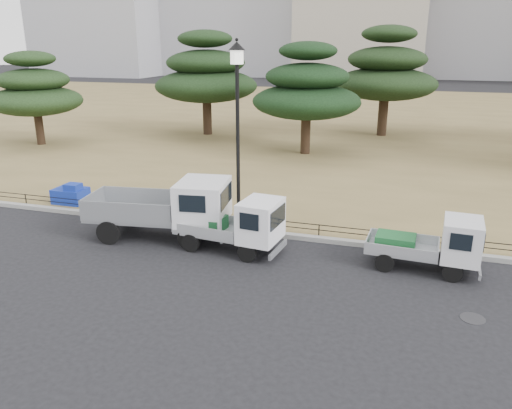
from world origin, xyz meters
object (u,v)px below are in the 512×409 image
(truck_kei_front, at_px, (237,225))
(tarp_pile, at_px, (71,195))
(truck_large, at_px, (167,206))
(truck_kei_rear, at_px, (432,244))
(street_lamp, at_px, (237,106))

(truck_kei_front, relative_size, tarp_pile, 2.74)
(truck_large, distance_m, truck_kei_rear, 8.52)
(truck_kei_rear, xyz_separation_m, tarp_pile, (-13.84, 2.01, -0.33))
(truck_large, xyz_separation_m, street_lamp, (2.05, 1.48, 3.24))
(truck_large, height_order, street_lamp, street_lamp)
(truck_kei_front, distance_m, tarp_pile, 8.30)
(truck_large, xyz_separation_m, tarp_pile, (-5.33, 1.97, -0.66))
(truck_kei_rear, bearing_deg, street_lamp, 170.53)
(truck_large, height_order, truck_kei_rear, truck_large)
(truck_large, bearing_deg, tarp_pile, 152.09)
(street_lamp, bearing_deg, truck_kei_rear, -13.24)
(truck_kei_rear, height_order, tarp_pile, truck_kei_rear)
(truck_kei_rear, distance_m, street_lamp, 7.54)
(truck_kei_front, relative_size, street_lamp, 0.56)
(tarp_pile, bearing_deg, street_lamp, -3.78)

